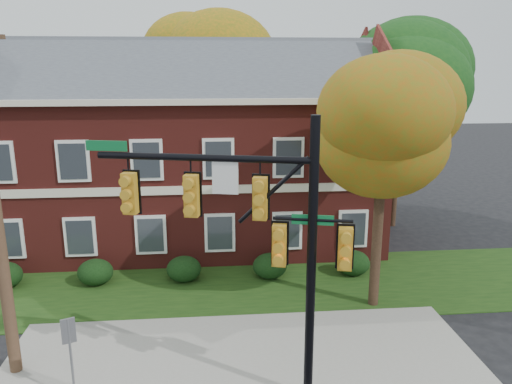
{
  "coord_description": "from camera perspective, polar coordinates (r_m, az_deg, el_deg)",
  "views": [
    {
      "loc": [
        -0.8,
        -12.26,
        8.52
      ],
      "look_at": [
        0.6,
        3.0,
        4.62
      ],
      "focal_mm": 35.0,
      "sensor_mm": 36.0,
      "label": 1
    }
  ],
  "objects": [
    {
      "name": "ground",
      "position": [
        14.95,
        -1.32,
        -20.48
      ],
      "size": [
        120.0,
        120.0,
        0.0
      ],
      "primitive_type": "plane",
      "color": "black",
      "rests_on": "ground"
    },
    {
      "name": "sidewalk",
      "position": [
        15.76,
        -1.58,
        -18.29
      ],
      "size": [
        14.0,
        5.0,
        0.08
      ],
      "primitive_type": "cube",
      "color": "gray",
      "rests_on": "ground"
    },
    {
      "name": "grass_strip",
      "position": [
        20.16,
        -2.51,
        -10.68
      ],
      "size": [
        30.0,
        6.0,
        0.04
      ],
      "primitive_type": "cube",
      "color": "#193811",
      "rests_on": "ground"
    },
    {
      "name": "apartment_building",
      "position": [
        24.5,
        -8.02,
        5.85
      ],
      "size": [
        18.8,
        8.8,
        9.74
      ],
      "color": "maroon",
      "rests_on": "ground"
    },
    {
      "name": "hedge_far_left",
      "position": [
        22.15,
        -26.85,
        -8.51
      ],
      "size": [
        1.4,
        1.26,
        1.05
      ],
      "primitive_type": "ellipsoid",
      "color": "black",
      "rests_on": "ground"
    },
    {
      "name": "hedge_left",
      "position": [
        21.11,
        -17.89,
        -8.72
      ],
      "size": [
        1.4,
        1.26,
        1.05
      ],
      "primitive_type": "ellipsoid",
      "color": "black",
      "rests_on": "ground"
    },
    {
      "name": "hedge_center",
      "position": [
        20.61,
        -8.25,
        -8.71
      ],
      "size": [
        1.4,
        1.26,
        1.05
      ],
      "primitive_type": "ellipsoid",
      "color": "black",
      "rests_on": "ground"
    },
    {
      "name": "hedge_right",
      "position": [
        20.7,
        1.58,
        -8.45
      ],
      "size": [
        1.4,
        1.26,
        1.05
      ],
      "primitive_type": "ellipsoid",
      "color": "black",
      "rests_on": "ground"
    },
    {
      "name": "hedge_far_right",
      "position": [
        21.38,
        11.03,
        -7.97
      ],
      "size": [
        1.4,
        1.26,
        1.05
      ],
      "primitive_type": "ellipsoid",
      "color": "black",
      "rests_on": "ground"
    },
    {
      "name": "tree_near_right",
      "position": [
        17.31,
        15.31,
        7.63
      ],
      "size": [
        4.5,
        4.25,
        8.58
      ],
      "color": "black",
      "rests_on": "ground"
    },
    {
      "name": "tree_right_rear",
      "position": [
        27.03,
        17.19,
        12.82
      ],
      "size": [
        6.3,
        5.95,
        10.62
      ],
      "color": "black",
      "rests_on": "ground"
    },
    {
      "name": "tree_far_rear",
      "position": [
        32.05,
        -5.14,
        14.8
      ],
      "size": [
        6.84,
        6.46,
        11.52
      ],
      "color": "black",
      "rests_on": "ground"
    },
    {
      "name": "traffic_signal",
      "position": [
        12.23,
        0.17,
        -4.37
      ],
      "size": [
        6.51,
        1.76,
        7.43
      ],
      "rotation": [
        0.0,
        0.0,
        -0.24
      ],
      "color": "gray",
      "rests_on": "ground"
    },
    {
      "name": "sign_post",
      "position": [
        13.98,
        -20.49,
        -16.2
      ],
      "size": [
        0.34,
        0.18,
        2.41
      ],
      "rotation": [
        0.0,
        0.0,
        0.41
      ],
      "color": "slate",
      "rests_on": "ground"
    }
  ]
}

